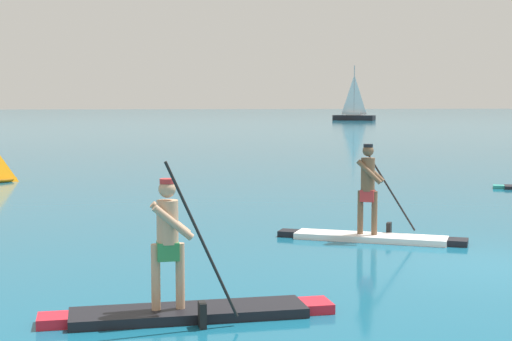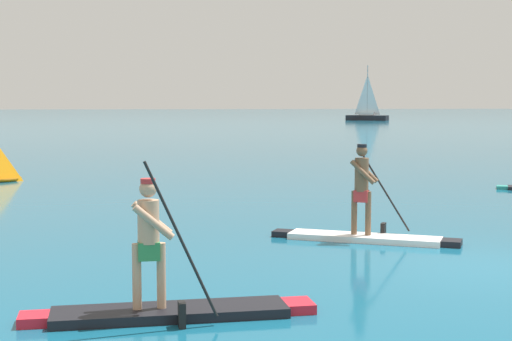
# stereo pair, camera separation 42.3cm
# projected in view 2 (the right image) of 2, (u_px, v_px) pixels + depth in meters

# --- Properties ---
(ground) EXTENTS (440.00, 440.00, 0.00)m
(ground) POSITION_uv_depth(u_px,v_px,m) (484.00, 267.00, 12.42)
(ground) COLOR #145B7A
(paddleboarder_near_left) EXTENTS (3.60, 0.98, 1.98)m
(paddleboarder_near_left) POSITION_uv_depth(u_px,v_px,m) (167.00, 294.00, 9.52)
(paddleboarder_near_left) COLOR black
(paddleboarder_near_left) RESTS_ON ground
(paddleboarder_mid_center) EXTENTS (3.37, 1.97, 1.85)m
(paddleboarder_mid_center) POSITION_uv_depth(u_px,v_px,m) (365.00, 222.00, 14.73)
(paddleboarder_mid_center) COLOR white
(paddleboarder_mid_center) RESTS_ON ground
(sailboat_right_horizon) EXTENTS (5.34, 4.29, 7.17)m
(sailboat_right_horizon) POSITION_uv_depth(u_px,v_px,m) (367.00, 114.00, 102.64)
(sailboat_right_horizon) COLOR black
(sailboat_right_horizon) RESTS_ON ground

